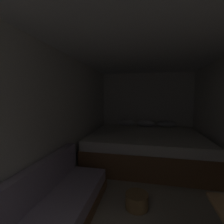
{
  "coord_description": "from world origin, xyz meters",
  "views": [
    {
      "loc": [
        0.01,
        -0.43,
        1.44
      ],
      "look_at": [
        -0.62,
        2.5,
        1.17
      ],
      "focal_mm": 25.89,
      "sensor_mm": 36.0,
      "label": 1
    }
  ],
  "objects": [
    {
      "name": "ceiling_slab",
      "position": [
        0.0,
        1.82,
        2.15
      ],
      "size": [
        2.62,
        4.91,
        0.05
      ],
      "primitive_type": "cube",
      "color": "white",
      "rests_on": "wall_left"
    },
    {
      "name": "sofa_left",
      "position": [
        -0.97,
        0.88,
        0.22
      ],
      "size": [
        0.65,
        2.22,
        0.69
      ],
      "color": "brown",
      "rests_on": "ground"
    },
    {
      "name": "bed",
      "position": [
        0.0,
        3.24,
        0.33
      ],
      "size": [
        2.4,
        2.01,
        0.82
      ],
      "color": "brown",
      "rests_on": "ground"
    },
    {
      "name": "wall_left",
      "position": [
        -1.28,
        1.82,
        1.06
      ],
      "size": [
        0.05,
        4.91,
        2.13
      ],
      "primitive_type": "cube",
      "color": "silver",
      "rests_on": "ground"
    },
    {
      "name": "ground_plane",
      "position": [
        0.0,
        1.82,
        0.0
      ],
      "size": [
        6.91,
        6.91,
        0.0
      ],
      "primitive_type": "plane",
      "color": "#A39984"
    },
    {
      "name": "wall_back",
      "position": [
        0.0,
        4.3,
        1.06
      ],
      "size": [
        2.62,
        0.05,
        2.13
      ],
      "primitive_type": "cube",
      "color": "silver",
      "rests_on": "ground"
    },
    {
      "name": "wicker_basket",
      "position": [
        -0.09,
        1.59,
        0.09
      ],
      "size": [
        0.3,
        0.3,
        0.19
      ],
      "color": "olive",
      "rests_on": "ground"
    }
  ]
}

